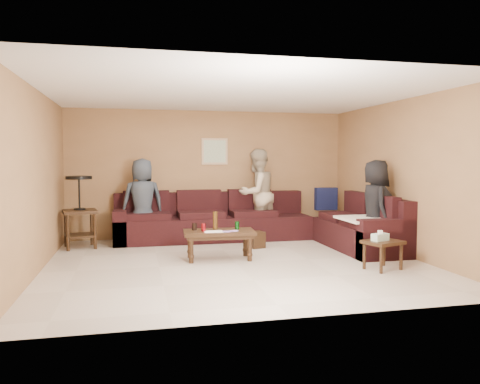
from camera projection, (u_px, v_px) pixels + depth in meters
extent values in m
plane|color=beige|center=(236.00, 263.00, 6.97)|extent=(5.50, 5.50, 0.00)
cube|color=silver|center=(236.00, 97.00, 6.80)|extent=(5.50, 5.00, 0.10)
cube|color=#966F47|center=(210.00, 174.00, 9.31)|extent=(5.50, 0.10, 2.50)
cube|color=#966F47|center=(292.00, 190.00, 4.45)|extent=(5.50, 0.10, 2.50)
cube|color=#966F47|center=(36.00, 181.00, 6.27)|extent=(0.10, 5.00, 2.50)
cube|color=#966F47|center=(404.00, 178.00, 7.48)|extent=(0.10, 5.00, 2.50)
cube|color=black|center=(213.00, 228.00, 8.95)|extent=(3.70, 0.90, 0.45)
cube|color=black|center=(211.00, 203.00, 9.24)|extent=(3.70, 0.24, 0.45)
cube|color=black|center=(120.00, 226.00, 8.56)|extent=(0.24, 0.90, 0.63)
cube|color=black|center=(359.00, 236.00, 8.04)|extent=(0.90, 2.00, 0.45)
cube|color=black|center=(377.00, 210.00, 8.08)|extent=(0.24, 2.00, 0.45)
cube|color=black|center=(386.00, 239.00, 7.18)|extent=(0.90, 0.24, 0.63)
cube|color=#13183C|center=(326.00, 199.00, 9.42)|extent=(0.45, 0.14, 0.45)
cube|color=white|center=(373.00, 219.00, 7.58)|extent=(1.00, 0.85, 0.04)
cube|color=#321E10|center=(219.00, 232.00, 7.19)|extent=(1.11, 0.61, 0.06)
cube|color=#321E10|center=(219.00, 236.00, 7.19)|extent=(1.03, 0.52, 0.05)
cylinder|color=#321E10|center=(191.00, 250.00, 6.94)|extent=(0.07, 0.07, 0.39)
cylinder|color=#321E10|center=(250.00, 248.00, 7.08)|extent=(0.07, 0.07, 0.39)
cylinder|color=#321E10|center=(190.00, 245.00, 7.33)|extent=(0.07, 0.07, 0.39)
cylinder|color=#321E10|center=(245.00, 244.00, 7.47)|extent=(0.07, 0.07, 0.39)
cylinder|color=#AC131E|center=(203.00, 227.00, 7.09)|extent=(0.07, 0.07, 0.12)
cylinder|color=#136D1F|center=(237.00, 225.00, 7.32)|extent=(0.07, 0.07, 0.12)
cylinder|color=#3E280E|center=(215.00, 220.00, 7.28)|extent=(0.07, 0.07, 0.28)
cylinder|color=black|center=(195.00, 227.00, 7.20)|extent=(0.08, 0.08, 0.11)
cube|color=white|center=(214.00, 232.00, 7.05)|extent=(0.29, 0.24, 0.00)
cylinder|color=#E751AB|center=(227.00, 232.00, 7.05)|extent=(0.14, 0.14, 0.01)
cylinder|color=#E751AB|center=(234.00, 231.00, 7.12)|extent=(0.14, 0.14, 0.01)
cube|color=#321E10|center=(80.00, 211.00, 8.12)|extent=(0.65, 0.65, 0.06)
cube|color=#321E10|center=(80.00, 235.00, 8.15)|extent=(0.57, 0.57, 0.03)
cylinder|color=#321E10|center=(68.00, 232.00, 7.85)|extent=(0.06, 0.06, 0.64)
cylinder|color=#321E10|center=(95.00, 231.00, 8.03)|extent=(0.06, 0.06, 0.64)
cylinder|color=#321E10|center=(66.00, 229.00, 8.25)|extent=(0.06, 0.06, 0.64)
cylinder|color=#321E10|center=(92.00, 227.00, 8.43)|extent=(0.06, 0.06, 0.64)
cylinder|color=black|center=(80.00, 209.00, 8.12)|extent=(0.20, 0.20, 0.03)
cylinder|color=black|center=(79.00, 193.00, 8.10)|extent=(0.03, 0.03, 0.53)
cylinder|color=black|center=(79.00, 178.00, 8.08)|extent=(0.44, 0.44, 0.06)
cube|color=#321E10|center=(383.00, 242.00, 6.53)|extent=(0.60, 0.54, 0.05)
cylinder|color=#321E10|center=(381.00, 259.00, 6.31)|extent=(0.05, 0.05, 0.39)
cylinder|color=#321E10|center=(401.00, 256.00, 6.51)|extent=(0.05, 0.05, 0.39)
cylinder|color=#321E10|center=(364.00, 255.00, 6.57)|extent=(0.05, 0.05, 0.39)
cylinder|color=#321E10|center=(384.00, 253.00, 6.77)|extent=(0.05, 0.05, 0.39)
cube|color=white|center=(380.00, 237.00, 6.51)|extent=(0.27, 0.19, 0.10)
cube|color=white|center=(380.00, 232.00, 6.51)|extent=(0.06, 0.04, 0.05)
cube|color=#321E10|center=(257.00, 240.00, 8.17)|extent=(0.28, 0.28, 0.28)
cube|color=tan|center=(215.00, 151.00, 9.28)|extent=(0.52, 0.03, 0.52)
cube|color=beige|center=(215.00, 151.00, 9.27)|extent=(0.44, 0.01, 0.44)
imported|color=#303842|center=(143.00, 201.00, 8.57)|extent=(0.84, 0.63, 1.56)
imported|color=tan|center=(257.00, 194.00, 9.12)|extent=(1.06, 0.98, 1.74)
imported|color=black|center=(376.00, 206.00, 7.69)|extent=(0.61, 0.83, 1.54)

